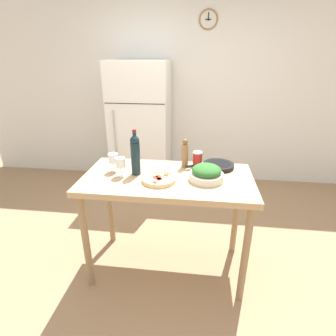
# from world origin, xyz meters

# --- Properties ---
(ground_plane) EXTENTS (14.00, 14.00, 0.00)m
(ground_plane) POSITION_xyz_m (0.00, 0.00, 0.00)
(ground_plane) COLOR #9E7A56
(wall_back) EXTENTS (6.40, 0.08, 2.60)m
(wall_back) POSITION_xyz_m (0.00, 2.05, 1.30)
(wall_back) COLOR silver
(wall_back) RESTS_ON ground_plane
(refrigerator) EXTENTS (0.78, 0.73, 1.76)m
(refrigerator) POSITION_xyz_m (-0.58, 1.65, 0.88)
(refrigerator) COLOR white
(refrigerator) RESTS_ON ground_plane
(prep_counter) EXTENTS (1.36, 0.70, 0.91)m
(prep_counter) POSITION_xyz_m (0.00, 0.00, 0.80)
(prep_counter) COLOR tan
(prep_counter) RESTS_ON ground_plane
(wine_bottle) EXTENTS (0.07, 0.07, 0.37)m
(wine_bottle) POSITION_xyz_m (-0.26, 0.02, 1.08)
(wine_bottle) COLOR #142833
(wine_bottle) RESTS_ON prep_counter
(wine_glass_near) EXTENTS (0.08, 0.08, 0.16)m
(wine_glass_near) POSITION_xyz_m (-0.37, -0.03, 1.02)
(wine_glass_near) COLOR silver
(wine_glass_near) RESTS_ON prep_counter
(wine_glass_far) EXTENTS (0.08, 0.08, 0.16)m
(wine_glass_far) POSITION_xyz_m (-0.46, 0.05, 1.02)
(wine_glass_far) COLOR silver
(wine_glass_far) RESTS_ON prep_counter
(pepper_mill) EXTENTS (0.06, 0.06, 0.25)m
(pepper_mill) POSITION_xyz_m (0.12, 0.22, 1.03)
(pepper_mill) COLOR olive
(pepper_mill) RESTS_ON prep_counter
(salad_bowl) EXTENTS (0.27, 0.27, 0.13)m
(salad_bowl) POSITION_xyz_m (0.31, -0.03, 0.97)
(salad_bowl) COLOR silver
(salad_bowl) RESTS_ON prep_counter
(homemade_pizza) EXTENTS (0.26, 0.26, 0.03)m
(homemade_pizza) POSITION_xyz_m (-0.06, -0.09, 0.93)
(homemade_pizza) COLOR #DBC189
(homemade_pizza) RESTS_ON prep_counter
(salt_canister) EXTENTS (0.08, 0.08, 0.14)m
(salt_canister) POSITION_xyz_m (0.23, 0.23, 0.98)
(salt_canister) COLOR #B2231E
(salt_canister) RESTS_ON prep_counter
(cast_iron_skillet) EXTENTS (0.42, 0.27, 0.04)m
(cast_iron_skillet) POSITION_xyz_m (0.41, 0.24, 0.93)
(cast_iron_skillet) COLOR black
(cast_iron_skillet) RESTS_ON prep_counter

